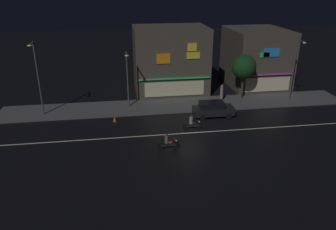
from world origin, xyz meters
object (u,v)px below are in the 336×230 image
Objects in this scene: parked_car_near_kerb at (213,109)px; traffic_cone at (115,119)px; pedestrian_on_sidewalk at (222,93)px; motorcycle_following at (168,143)px; motorcycle_lead at (192,123)px; streetlamp_east at (295,65)px; streetlamp_west at (37,74)px; streetlamp_mid at (127,75)px.

traffic_cone is (-10.38, 0.29, -0.59)m from parked_car_near_kerb.
pedestrian_on_sidewalk is at bearing 17.79° from traffic_cone.
pedestrian_on_sidewalk is 13.33m from traffic_cone.
motorcycle_following is (-5.84, -6.47, -0.24)m from parked_car_near_kerb.
parked_car_near_kerb reaches higher than motorcycle_lead.
streetlamp_east reaches higher than parked_car_near_kerb.
streetlamp_east is 15.27m from motorcycle_lead.
streetlamp_west is 18.57m from parked_car_near_kerb.
streetlamp_east is 21.57m from traffic_cone.
motorcycle_following is 8.15m from traffic_cone.
streetlamp_mid is 3.21× the size of pedestrian_on_sidewalk.
streetlamp_east is 3.80× the size of motorcycle_lead.
motorcycle_following is (-2.94, -3.66, 0.00)m from motorcycle_lead.
motorcycle_lead is 8.11m from traffic_cone.
pedestrian_on_sidewalk is (20.24, 1.49, -3.64)m from streetlamp_west.
traffic_cone is at bearing -114.25° from streetlamp_mid.
streetlamp_mid is 9.49m from motorcycle_lead.
streetlamp_west is at bearing -173.71° from streetlamp_mid.
traffic_cone is (-1.62, -3.59, -3.65)m from streetlamp_mid.
streetlamp_east reaches higher than motorcycle_following.
streetlamp_mid reaches higher than pedestrian_on_sidewalk.
parked_car_near_kerb is at bearing -9.07° from streetlamp_west.
streetlamp_mid is (9.18, 1.01, -0.78)m from streetlamp_west.
parked_car_near_kerb is (8.76, -3.88, -3.05)m from streetlamp_mid.
streetlamp_west reaches higher than parked_car_near_kerb.
streetlamp_west is 1.08× the size of streetlamp_east.
motorcycle_lead is at bearing -48.79° from streetlamp_mid.
streetlamp_west reaches higher than pedestrian_on_sidewalk.
streetlamp_mid is at bearing 125.77° from motorcycle_lead.
pedestrian_on_sidewalk reaches higher than motorcycle_lead.
streetlamp_east reaches higher than motorcycle_lead.
streetlamp_east is 13.14× the size of traffic_cone.
traffic_cone is (-20.95, -3.00, -4.12)m from streetlamp_east.
motorcycle_following is at bearing -134.25° from motorcycle_lead.
motorcycle_lead is (5.86, -6.69, -3.29)m from streetlamp_mid.
motorcycle_following is at bearing -149.24° from streetlamp_east.
streetlamp_west is 4.11× the size of motorcycle_following.
motorcycle_following is (-16.42, -9.77, -3.76)m from streetlamp_east.
pedestrian_on_sidewalk is (11.05, 0.48, -2.86)m from streetlamp_mid.
streetlamp_west reaches higher than motorcycle_following.
motorcycle_lead is (-5.19, -7.17, -0.43)m from pedestrian_on_sidewalk.
traffic_cone is at bearing -64.42° from motorcycle_following.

